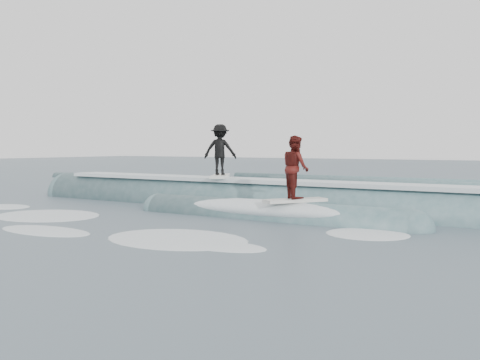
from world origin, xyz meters
The scene contains 6 objects.
ground centered at (0.00, 0.00, 0.00)m, with size 160.00×160.00×0.00m, color #40505D.
breaking_wave centered at (0.34, 4.22, 0.05)m, with size 22.16×3.81×2.05m.
surfer_black centered at (-1.53, 4.64, 2.10)m, with size 1.42×2.03×2.03m.
surfer_red centered at (2.75, 2.44, 1.57)m, with size 1.58×1.96×2.03m.
whitewater centered at (-0.96, -1.24, 0.00)m, with size 16.13×5.85×0.10m.
far_swells centered at (-2.21, 17.65, 0.00)m, with size 37.98×8.65×0.80m.
Camera 1 is at (9.97, -12.20, 2.29)m, focal length 40.00 mm.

